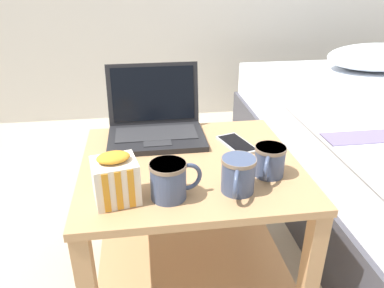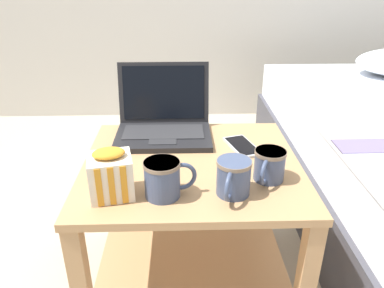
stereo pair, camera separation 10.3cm
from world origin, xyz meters
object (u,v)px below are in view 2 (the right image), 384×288
at_px(laptop, 164,122).
at_px(cell_phone, 242,146).
at_px(snack_bag, 111,174).
at_px(mug_front_left, 163,177).
at_px(mug_mid_center, 269,164).
at_px(mug_front_right, 233,176).

xyz_separation_m(laptop, cell_phone, (0.25, -0.12, -0.04)).
bearing_deg(snack_bag, mug_front_left, -3.46).
relative_size(laptop, mug_mid_center, 2.72).
distance_m(laptop, mug_front_left, 0.38).
height_order(laptop, cell_phone, laptop).
height_order(mug_front_right, snack_bag, snack_bag).
height_order(mug_front_left, snack_bag, snack_bag).
height_order(mug_front_left, mug_front_right, mug_front_left).
height_order(mug_mid_center, snack_bag, snack_bag).
bearing_deg(snack_bag, mug_front_right, -1.07).
distance_m(mug_front_right, cell_phone, 0.27).
xyz_separation_m(mug_front_left, mug_mid_center, (0.28, 0.07, -0.01)).
relative_size(mug_front_left, cell_phone, 0.81).
bearing_deg(mug_front_right, mug_mid_center, 32.49).
bearing_deg(laptop, mug_front_left, -87.81).
distance_m(laptop, cell_phone, 0.28).
relative_size(mug_front_right, mug_mid_center, 1.09).
distance_m(mug_front_left, mug_front_right, 0.17).
bearing_deg(snack_bag, laptop, 72.58).
distance_m(mug_mid_center, cell_phone, 0.20).
relative_size(laptop, mug_front_left, 2.37).
relative_size(mug_front_right, cell_phone, 0.77).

